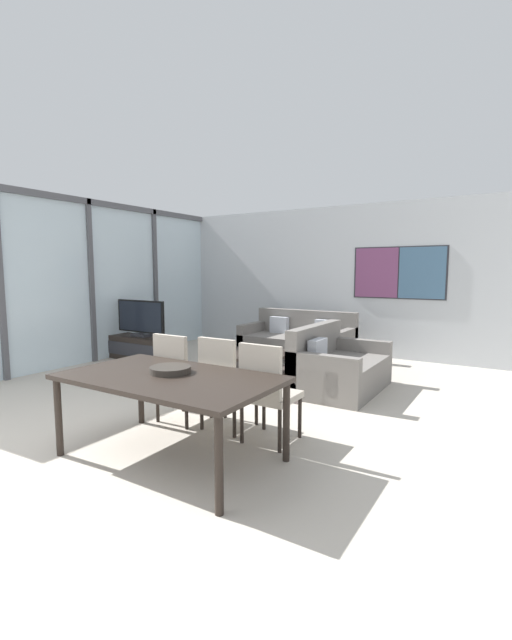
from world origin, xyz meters
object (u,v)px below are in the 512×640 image
at_px(television, 141,319).
at_px(dining_chair_left, 179,374).
at_px(sofa_side, 336,369).
at_px(dining_chair_right, 267,388).
at_px(tv_console, 141,348).
at_px(dining_table, 170,383).
at_px(coffee_table, 254,358).
at_px(sofa_main, 298,343).
at_px(dining_chair_centre, 224,379).
at_px(fruit_bowl, 170,369).

xyz_separation_m(television, dining_chair_left, (2.75, -2.05, -0.22)).
bearing_deg(sofa_side, dining_chair_right, -176.46).
bearing_deg(tv_console, dining_table, -39.94).
bearing_deg(dining_chair_left, dining_chair_right, 0.38).
distance_m(tv_console, television, 0.53).
xyz_separation_m(coffee_table, dining_chair_left, (0.39, -2.10, 0.25)).
xyz_separation_m(sofa_main, dining_chair_centre, (0.93, -3.55, 0.24)).
height_order(sofa_main, coffee_table, sofa_main).
relative_size(television, dining_chair_right, 1.18).
xyz_separation_m(dining_table, dining_chair_left, (-0.53, 0.70, -0.14)).
height_order(sofa_main, dining_chair_centre, dining_chair_centre).
height_order(television, dining_chair_right, television).
relative_size(sofa_main, dining_table, 1.07).
bearing_deg(dining_table, sofa_main, 102.10).
distance_m(television, sofa_main, 2.87).
relative_size(television, dining_chair_centre, 1.18).
bearing_deg(fruit_bowl, dining_table, -51.14).
distance_m(television, dining_table, 4.28).
xyz_separation_m(coffee_table, dining_chair_centre, (0.93, -2.02, 0.25)).
bearing_deg(dining_chair_centre, dining_chair_left, -171.72).
distance_m(tv_console, dining_chair_right, 4.34).
distance_m(tv_console, coffee_table, 2.36).
xyz_separation_m(coffee_table, fruit_bowl, (0.87, -2.72, 0.48)).
relative_size(sofa_main, fruit_bowl, 5.58).
relative_size(television, dining_chair_left, 1.18).
bearing_deg(dining_chair_right, tv_console, 151.79).
relative_size(sofa_main, dining_chair_centre, 2.08).
relative_size(tv_console, sofa_main, 0.83).
bearing_deg(dining_chair_right, television, 151.78).
height_order(dining_chair_left, fruit_bowl, dining_chair_left).
distance_m(coffee_table, dining_chair_right, 2.56).
bearing_deg(fruit_bowl, dining_chair_centre, 84.98).
height_order(sofa_side, fruit_bowl, sofa_side).
bearing_deg(dining_chair_left, dining_table, -52.54).
relative_size(tv_console, fruit_bowl, 4.61).
bearing_deg(television, dining_chair_centre, -31.06).
relative_size(sofa_main, dining_chair_left, 2.08).
height_order(dining_table, dining_chair_centre, dining_chair_centre).
bearing_deg(sofa_main, sofa_side, -49.88).
bearing_deg(coffee_table, dining_chair_centre, -65.33).
height_order(television, dining_chair_left, television).
distance_m(dining_chair_centre, dining_chair_right, 0.54).
bearing_deg(coffee_table, fruit_bowl, -72.32).
bearing_deg(dining_table, television, 140.05).
height_order(sofa_side, dining_chair_right, dining_chair_right).
relative_size(tv_console, sofa_side, 1.10).
bearing_deg(dining_chair_right, fruit_bowl, -133.48).
bearing_deg(sofa_side, tv_console, 89.86).
height_order(dining_table, fruit_bowl, fruit_bowl).
relative_size(sofa_main, dining_chair_right, 2.08).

